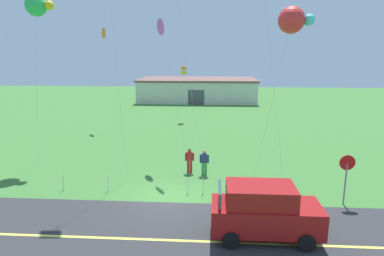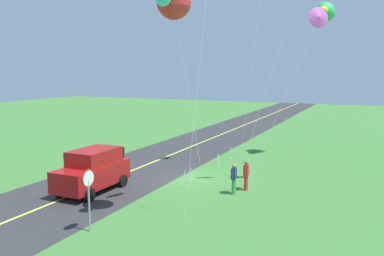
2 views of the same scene
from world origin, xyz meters
name	(u,v)px [view 2 (image 2 of 2)]	position (x,y,z in m)	size (l,w,h in m)	color
ground_plane	(187,179)	(0.00, 0.00, -0.05)	(120.00, 120.00, 0.10)	#3D7533
asphalt_road	(130,171)	(0.00, -4.00, 0.00)	(120.00, 7.00, 0.00)	#2D2D30
road_centre_stripe	(130,171)	(0.00, -4.00, 0.01)	(120.00, 0.16, 0.00)	#E5E04C
car_suv_foreground	(93,170)	(4.43, -3.44, 1.15)	(4.40, 2.12, 2.24)	maroon
stop_sign	(88,188)	(8.89, -0.10, 1.80)	(0.76, 0.08, 2.56)	gray
person_adult_near	(246,174)	(0.87, 3.91, 0.86)	(0.58, 0.22, 1.60)	red
person_adult_companion	(234,178)	(1.80, 3.54, 0.86)	(0.58, 0.22, 1.60)	#338C4C
kite_red_low	(319,18)	(-1.23, 7.03, 9.10)	(2.54, 3.68, 9.69)	silver
kite_green_far	(173,2)	(6.38, 2.42, 9.08)	(2.66, 1.63, 9.78)	silver
kite_purple_back	(325,12)	(-9.37, 6.36, 10.46)	(1.90, 2.00, 11.16)	silver
fence_post_0	(231,154)	(-5.88, 0.70, 0.45)	(0.05, 0.05, 0.90)	silver
fence_post_1	(218,161)	(-3.38, 0.70, 0.45)	(0.05, 0.05, 0.90)	silver
fence_post_2	(191,176)	(1.00, 0.70, 0.45)	(0.05, 0.05, 0.90)	silver
fence_post_3	(184,180)	(1.81, 0.70, 0.45)	(0.05, 0.05, 0.90)	silver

